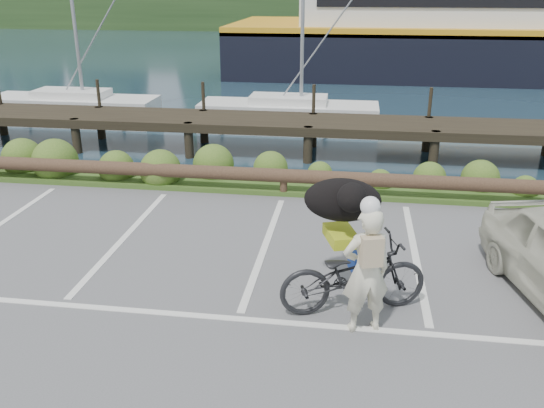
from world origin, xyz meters
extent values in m
plane|color=#535355|center=(0.00, 0.00, 0.00)|extent=(72.00, 72.00, 0.00)
plane|color=#172B39|center=(0.00, 48.00, -1.20)|extent=(160.00, 160.00, 0.00)
cube|color=#3D5B21|center=(0.00, 5.30, 0.05)|extent=(34.00, 1.60, 0.10)
imported|color=black|center=(1.55, 0.08, 0.55)|extent=(2.22, 1.35, 1.10)
imported|color=beige|center=(1.70, -0.39, 0.88)|extent=(0.74, 0.60, 1.75)
ellipsoid|color=black|center=(1.34, 0.72, 1.42)|extent=(0.87, 1.23, 0.65)
camera|label=1|loc=(1.44, -7.11, 4.38)|focal=38.00mm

